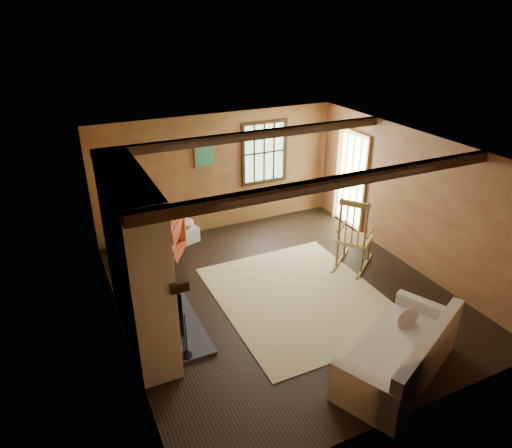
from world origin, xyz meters
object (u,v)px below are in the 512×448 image
fireplace (138,265)px  armchair (157,240)px  rocking_chair (354,238)px  laundry_basket (184,235)px  sofa (401,357)px

fireplace → armchair: 2.19m
fireplace → rocking_chair: fireplace is taller
rocking_chair → laundry_basket: (-2.45, 2.17, -0.41)m
fireplace → sofa: size_ratio=1.14×
rocking_chair → sofa: size_ratio=0.63×
armchair → rocking_chair: bearing=91.8°
armchair → laundry_basket: bearing=156.8°
fireplace → laundry_basket: fireplace is taller
fireplace → laundry_basket: size_ratio=4.80×
sofa → armchair: armchair is taller
rocking_chair → armchair: size_ratio=1.51×
sofa → armchair: size_ratio=2.40×
fireplace → sofa: (2.72, -2.21, -0.82)m
laundry_basket → rocking_chair: bearing=-41.5°
sofa → rocking_chair: bearing=41.9°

